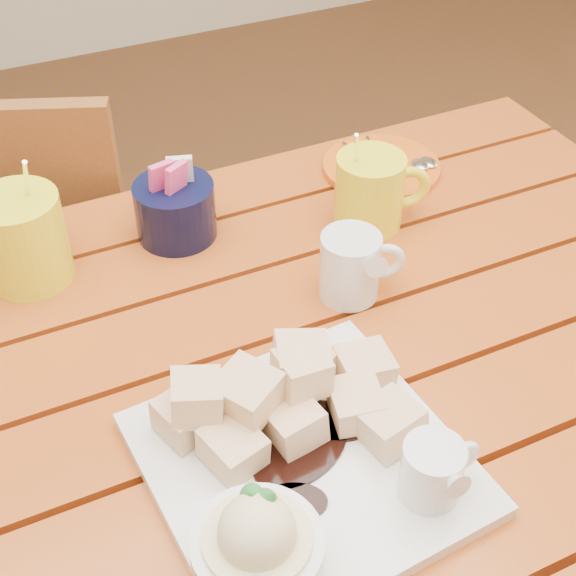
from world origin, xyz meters
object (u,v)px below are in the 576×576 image
dessert_plate (295,463)px  orange_saucer (382,167)px  table (266,451)px  coffee_mug_right (372,190)px  coffee_mug_left (20,238)px  chair_far (25,282)px

dessert_plate → orange_saucer: bearing=51.2°
dessert_plate → orange_saucer: (0.33, 0.42, -0.03)m
table → coffee_mug_right: 0.34m
coffee_mug_right → coffee_mug_left: bearing=-176.7°
orange_saucer → chair_far: 0.64m
orange_saucer → chair_far: size_ratio=0.19×
coffee_mug_right → orange_saucer: bearing=65.9°
table → dessert_plate: (-0.02, -0.12, 0.14)m
table → coffee_mug_left: bearing=123.2°
dessert_plate → coffee_mug_right: (0.26, 0.32, 0.02)m
coffee_mug_left → table: bearing=-41.1°
table → chair_far: chair_far is taller
chair_far → coffee_mug_left: bearing=111.1°
orange_saucer → table: bearing=-136.4°
chair_far → orange_saucer: bearing=169.1°
orange_saucer → dessert_plate: bearing=-128.8°
orange_saucer → chair_far: bearing=147.4°
table → coffee_mug_left: coffee_mug_left is taller
orange_saucer → coffee_mug_right: bearing=-128.0°
coffee_mug_right → chair_far: coffee_mug_right is taller
coffee_mug_right → orange_saucer: coffee_mug_right is taller
orange_saucer → chair_far: (-0.49, 0.31, -0.27)m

